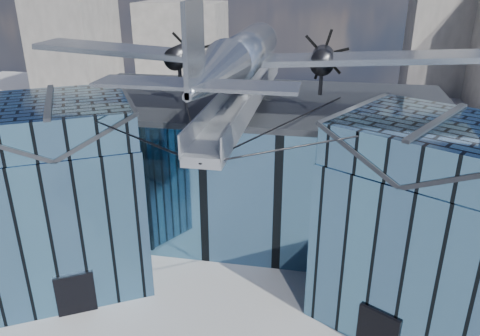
# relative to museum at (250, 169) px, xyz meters

# --- Properties ---
(ground_plane) EXTENTS (120.00, 120.00, 0.00)m
(ground_plane) POSITION_rel_museum_xyz_m (-0.00, -5.82, -5.54)
(ground_plane) COLOR gray
(museum) EXTENTS (32.88, 24.50, 17.60)m
(museum) POSITION_rel_museum_xyz_m (0.00, 0.00, 0.00)
(museum) COLOR teal
(museum) RESTS_ON ground
(bg_towers) EXTENTS (77.00, 24.50, 26.00)m
(bg_towers) POSITION_rel_museum_xyz_m (1.45, 44.67, 4.47)
(bg_towers) COLOR gray
(bg_towers) RESTS_ON ground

